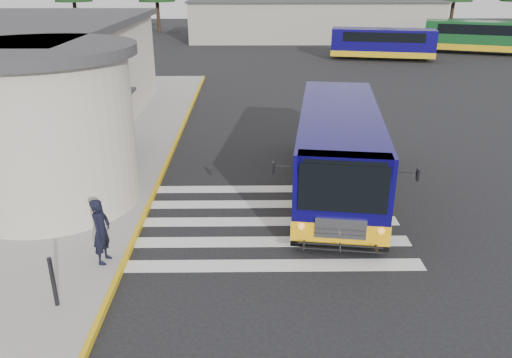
{
  "coord_description": "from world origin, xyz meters",
  "views": [
    {
      "loc": [
        -0.87,
        -13.95,
        6.82
      ],
      "look_at": [
        -0.69,
        -0.5,
        1.25
      ],
      "focal_mm": 35.0,
      "sensor_mm": 36.0,
      "label": 1
    }
  ],
  "objects_px": {
    "transit_bus": "(338,153)",
    "bollard": "(53,282)",
    "far_bus_a": "(383,42)",
    "pedestrian_b": "(44,195)",
    "far_bus_b": "(480,36)",
    "pedestrian_a": "(101,231)"
  },
  "relations": [
    {
      "from": "transit_bus",
      "to": "bollard",
      "type": "distance_m",
      "value": 9.67
    },
    {
      "from": "bollard",
      "to": "far_bus_b",
      "type": "height_order",
      "value": "far_bus_b"
    },
    {
      "from": "far_bus_b",
      "to": "transit_bus",
      "type": "bearing_deg",
      "value": 170.04
    },
    {
      "from": "far_bus_a",
      "to": "far_bus_b",
      "type": "bearing_deg",
      "value": -59.21
    },
    {
      "from": "pedestrian_b",
      "to": "far_bus_b",
      "type": "distance_m",
      "value": 42.63
    },
    {
      "from": "transit_bus",
      "to": "far_bus_a",
      "type": "xyz_separation_m",
      "value": [
        8.25,
        27.23,
        0.11
      ]
    },
    {
      "from": "transit_bus",
      "to": "pedestrian_b",
      "type": "height_order",
      "value": "transit_bus"
    },
    {
      "from": "far_bus_a",
      "to": "transit_bus",
      "type": "bearing_deg",
      "value": 174.78
    },
    {
      "from": "transit_bus",
      "to": "far_bus_a",
      "type": "height_order",
      "value": "transit_bus"
    },
    {
      "from": "transit_bus",
      "to": "pedestrian_a",
      "type": "xyz_separation_m",
      "value": [
        -6.54,
        -4.76,
        -0.31
      ]
    },
    {
      "from": "transit_bus",
      "to": "bollard",
      "type": "bearing_deg",
      "value": -129.3
    },
    {
      "from": "transit_bus",
      "to": "pedestrian_b",
      "type": "relative_size",
      "value": 5.37
    },
    {
      "from": "bollard",
      "to": "far_bus_a",
      "type": "xyz_separation_m",
      "value": [
        15.36,
        33.76,
        0.68
      ]
    },
    {
      "from": "pedestrian_b",
      "to": "far_bus_a",
      "type": "bearing_deg",
      "value": 145.67
    },
    {
      "from": "far_bus_a",
      "to": "far_bus_b",
      "type": "height_order",
      "value": "far_bus_b"
    },
    {
      "from": "pedestrian_b",
      "to": "bollard",
      "type": "height_order",
      "value": "pedestrian_b"
    },
    {
      "from": "pedestrian_a",
      "to": "far_bus_a",
      "type": "height_order",
      "value": "far_bus_a"
    },
    {
      "from": "pedestrian_a",
      "to": "far_bus_b",
      "type": "distance_m",
      "value": 42.95
    },
    {
      "from": "transit_bus",
      "to": "pedestrian_b",
      "type": "xyz_separation_m",
      "value": [
        -8.68,
        -2.78,
        -0.23
      ]
    },
    {
      "from": "pedestrian_b",
      "to": "far_bus_b",
      "type": "relative_size",
      "value": 0.19
    },
    {
      "from": "far_bus_a",
      "to": "far_bus_b",
      "type": "relative_size",
      "value": 0.89
    },
    {
      "from": "pedestrian_a",
      "to": "far_bus_b",
      "type": "xyz_separation_m",
      "value": [
        24.4,
        35.33,
        0.59
      ]
    }
  ]
}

